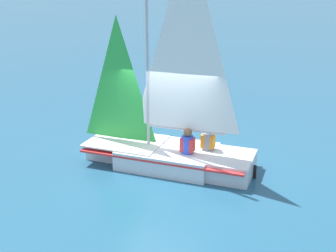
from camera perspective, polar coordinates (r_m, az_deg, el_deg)
name	(u,v)px	position (r m, az deg, el deg)	size (l,w,h in m)	color
ground_plane	(168,165)	(11.26, 0.00, -5.29)	(260.00, 260.00, 0.00)	#235675
sailboat_main	(169,139)	(10.97, 0.18, -1.83)	(2.35, 4.62, 5.87)	silver
sailor_helm	(187,148)	(10.69, 2.65, -3.06)	(0.34, 0.38, 1.16)	black
sailor_crew	(208,144)	(10.97, 5.43, -2.49)	(0.34, 0.38, 1.16)	black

